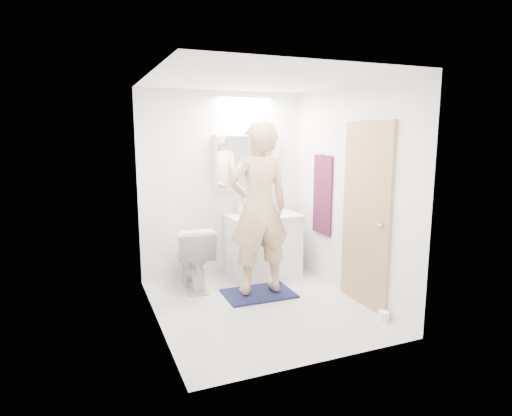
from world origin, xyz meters
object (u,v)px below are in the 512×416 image
vanity_cabinet (263,246)px  person (259,208)px  medicine_cabinet (247,162)px  toilet_paper_roll (383,316)px  soap_bottle_b (243,207)px  toothbrush_cup (270,208)px  toilet (193,257)px  soap_bottle_a (240,206)px

vanity_cabinet → person: 0.96m
medicine_cabinet → person: 0.98m
person → toilet_paper_roll: person is taller
medicine_cabinet → soap_bottle_b: (-0.07, -0.03, -0.59)m
person → toothbrush_cup: bearing=-120.9°
vanity_cabinet → toilet: same height
person → soap_bottle_b: (0.11, 0.82, -0.12)m
toilet → toilet_paper_roll: (1.53, -1.66, -0.34)m
medicine_cabinet → toilet_paper_roll: bearing=-70.5°
medicine_cabinet → toilet: 1.42m
soap_bottle_a → toilet_paper_roll: soap_bottle_a is taller
toilet → soap_bottle_b: (0.76, 0.30, 0.52)m
toothbrush_cup → vanity_cabinet: bearing=-136.0°
soap_bottle_b → toilet: bearing=-158.8°
medicine_cabinet → toilet: (-0.83, -0.33, -1.11)m
toilet → person: bearing=145.0°
person → toilet: bearing=-38.0°
medicine_cabinet → soap_bottle_b: size_ratio=4.93×
toilet → soap_bottle_a: size_ratio=3.81×
person → toilet_paper_roll: bearing=128.9°
toilet → person: 1.05m
vanity_cabinet → toilet: bearing=-173.3°
person → soap_bottle_b: 0.83m
toilet → soap_bottle_a: (0.71, 0.27, 0.53)m
person → toilet_paper_roll: (0.89, -1.14, -0.98)m
medicine_cabinet → vanity_cabinet: bearing=-55.0°
soap_bottle_b → toothbrush_cup: soap_bottle_b is taller
toilet_paper_roll → medicine_cabinet: bearing=109.5°
vanity_cabinet → soap_bottle_b: soap_bottle_b is taller
vanity_cabinet → soap_bottle_a: 0.61m
person → toothbrush_cup: (0.49, 0.80, -0.16)m
medicine_cabinet → toilet: bearing=-158.6°
soap_bottle_a → toothbrush_cup: 0.43m
medicine_cabinet → person: (-0.18, -0.85, -0.47)m
soap_bottle_a → soap_bottle_b: bearing=31.0°
soap_bottle_b → toothbrush_cup: bearing=-3.0°
toothbrush_cup → medicine_cabinet: bearing=170.9°
person → soap_bottle_b: bearing=-97.1°
medicine_cabinet → soap_bottle_a: medicine_cabinet is taller
vanity_cabinet → toilet: size_ratio=1.15×
vanity_cabinet → toothbrush_cup: (0.17, 0.16, 0.48)m
toilet_paper_roll → toothbrush_cup: bearing=101.4°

